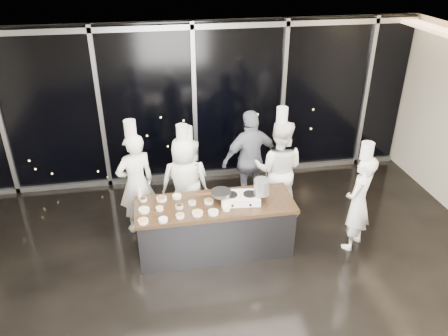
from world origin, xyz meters
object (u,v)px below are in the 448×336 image
object	(u,v)px
chef_left	(184,181)
chef_side	(358,202)
chef_center	(189,179)
stove	(240,198)
frying_pan	(220,193)
chef_far_left	(136,183)
demo_counter	(215,227)
guest	(251,159)
chef_right	(278,169)
stock_pot	(262,187)

from	to	relation	value
chef_left	chef_side	xyz separation A→B (m)	(2.63, -1.18, 0.01)
chef_center	stove	bearing A→B (deg)	145.94
frying_pan	chef_far_left	size ratio (longest dim) A/B	0.28
stove	chef_far_left	bearing A→B (deg)	158.13
stove	chef_center	world-z (taller)	chef_center
demo_counter	frying_pan	bearing A→B (deg)	13.91
guest	frying_pan	bearing A→B (deg)	46.16
chef_left	chef_right	xyz separation A→B (m)	(1.66, -0.04, 0.10)
stock_pot	chef_side	bearing A→B (deg)	-7.73
frying_pan	demo_counter	bearing A→B (deg)	-159.78
stock_pot	guest	xyz separation A→B (m)	(0.15, 1.35, -0.22)
chef_center	guest	size ratio (longest dim) A/B	0.94
chef_center	guest	xyz separation A→B (m)	(1.17, 0.26, 0.16)
stock_pot	chef_far_left	distance (m)	2.14
chef_far_left	stove	bearing A→B (deg)	128.02
stock_pot	stove	bearing A→B (deg)	170.87
chef_far_left	chef_center	xyz separation A→B (m)	(0.90, 0.19, -0.13)
chef_center	chef_side	bearing A→B (deg)	175.15
guest	chef_right	xyz separation A→B (m)	(0.40, -0.42, -0.01)
chef_right	demo_counter	bearing A→B (deg)	57.07
demo_counter	stove	distance (m)	0.65
guest	chef_right	size ratio (longest dim) A/B	0.91
demo_counter	chef_right	bearing A→B (deg)	34.16
demo_counter	chef_far_left	world-z (taller)	chef_far_left
chef_left	guest	distance (m)	1.32
chef_far_left	chef_right	distance (m)	2.47
demo_counter	frying_pan	world-z (taller)	frying_pan
demo_counter	chef_right	xyz separation A→B (m)	(1.27, 0.86, 0.47)
stove	chef_side	distance (m)	1.87
chef_far_left	chef_right	world-z (taller)	chef_right
chef_left	chef_center	size ratio (longest dim) A/B	1.05
chef_right	stock_pot	bearing A→B (deg)	82.16
frying_pan	chef_far_left	xyz separation A→B (m)	(-1.29, 0.82, -0.15)
chef_far_left	guest	distance (m)	2.12
stock_pot	chef_far_left	bearing A→B (deg)	154.70
chef_left	stove	bearing A→B (deg)	135.49
frying_pan	guest	xyz separation A→B (m)	(0.78, 1.26, -0.13)
chef_left	frying_pan	bearing A→B (deg)	123.61
stove	guest	distance (m)	1.39
frying_pan	chef_left	distance (m)	1.03
chef_center	chef_side	size ratio (longest dim) A/B	0.95
stock_pot	chef_far_left	world-z (taller)	chef_far_left
chef_far_left	chef_center	size ratio (longest dim) A/B	1.14
frying_pan	chef_side	bearing A→B (deg)	-1.58
chef_right	guest	bearing A→B (deg)	-23.41
stock_pot	chef_center	distance (m)	1.54
demo_counter	chef_far_left	size ratio (longest dim) A/B	1.22
stove	guest	bearing A→B (deg)	76.37
frying_pan	stock_pot	bearing A→B (deg)	-1.97
chef_center	stock_pot	bearing A→B (deg)	155.16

